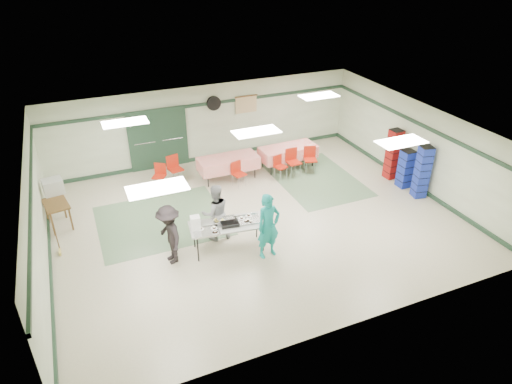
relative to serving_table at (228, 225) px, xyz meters
name	(u,v)px	position (x,y,z in m)	size (l,w,h in m)	color
floor	(256,219)	(1.20, 1.00, -0.72)	(11.00, 11.00, 0.00)	beige
ceiling	(256,131)	(1.20, 1.00, 1.98)	(11.00, 11.00, 0.00)	silver
wall_back	(206,123)	(1.20, 5.50, 0.63)	(11.00, 11.00, 0.00)	beige
wall_front	(348,277)	(1.20, -3.50, 0.63)	(11.00, 11.00, 0.00)	beige
wall_left	(37,221)	(-4.30, 1.00, 0.63)	(9.00, 9.00, 0.00)	beige
wall_right	(418,146)	(6.70, 1.00, 0.63)	(9.00, 9.00, 0.00)	beige
trim_back	(205,104)	(1.20, 5.47, 1.33)	(11.00, 0.06, 0.10)	#1E3827
baseboard_back	(208,157)	(1.20, 5.47, -0.66)	(11.00, 0.06, 0.12)	#1E3827
trim_left	(31,194)	(-4.27, 1.00, 1.33)	(9.00, 0.06, 0.10)	#1E3827
baseboard_left	(50,265)	(-4.27, 1.00, -0.66)	(9.00, 0.06, 0.12)	#1E3827
trim_right	(421,125)	(6.67, 1.00, 1.33)	(9.00, 0.06, 0.10)	#1E3827
baseboard_right	(410,182)	(6.67, 1.00, -0.66)	(9.00, 0.06, 0.12)	#1E3827
green_patch_a	(162,220)	(-1.30, 2.00, -0.71)	(3.50, 3.00, 0.01)	#5B7A59
green_patch_b	(316,179)	(4.00, 2.50, -0.71)	(2.50, 3.50, 0.01)	#5B7A59
double_door_left	(144,141)	(-1.00, 5.44, 0.33)	(0.90, 0.06, 2.10)	gray
double_door_right	(172,137)	(-0.05, 5.44, 0.33)	(0.90, 0.06, 2.10)	gray
door_frame	(158,139)	(-0.53, 5.42, 0.33)	(2.00, 0.03, 2.15)	#1E3827
wall_fan	(214,103)	(1.50, 5.44, 1.33)	(0.50, 0.50, 0.10)	black
scroll_banner	(246,104)	(2.70, 5.44, 1.13)	(0.80, 0.02, 0.60)	tan
serving_table	(228,225)	(0.00, 0.00, 0.00)	(2.02, 1.03, 0.76)	#B0B0AA
sheet_tray_right	(248,220)	(0.53, -0.04, 0.05)	(0.62, 0.47, 0.02)	silver
sheet_tray_mid	(225,221)	(-0.03, 0.12, 0.05)	(0.61, 0.46, 0.02)	silver
sheet_tray_left	(206,232)	(-0.61, -0.14, 0.05)	(0.64, 0.48, 0.02)	silver
baking_pan	(230,224)	(0.02, -0.08, 0.08)	(0.45, 0.28, 0.08)	black
foam_box_stack	(195,223)	(-0.81, 0.08, 0.23)	(0.23, 0.21, 0.37)	white
volunteer_teal	(268,226)	(0.83, -0.63, 0.14)	(0.63, 0.41, 1.72)	teal
volunteer_grey	(215,213)	(-0.13, 0.59, 0.07)	(0.77, 0.60, 1.58)	gray
volunteer_dark	(169,235)	(-1.48, 0.07, 0.06)	(1.01, 0.58, 1.56)	black
dining_table_a	(288,152)	(3.56, 3.72, -0.15)	(1.98, 0.94, 0.77)	red
dining_table_b	(228,163)	(1.36, 3.72, -0.15)	(1.96, 0.87, 0.77)	red
chair_a	(292,159)	(3.44, 3.16, -0.15)	(0.44, 0.44, 0.92)	#AD1B0D
chair_b	(279,164)	(2.94, 3.14, -0.25)	(0.46, 0.46, 0.78)	#AD1B0D
chair_c	(310,156)	(4.10, 3.15, -0.18)	(0.52, 0.52, 0.88)	#AD1B0D
chair_d	(238,171)	(1.46, 3.15, -0.22)	(0.47, 0.47, 0.82)	#AD1B0D
chair_loose_a	(174,166)	(-0.34, 4.21, -0.16)	(0.51, 0.51, 0.90)	#AD1B0D
chair_loose_b	(160,173)	(-0.87, 3.99, -0.22)	(0.52, 0.52, 0.81)	#AD1B0D
crate_stack_blue_a	(406,169)	(6.35, 0.97, -0.09)	(0.39, 0.39, 1.25)	#1B34A3
crate_stack_red	(393,154)	(6.35, 1.65, 0.13)	(0.37, 0.37, 1.70)	maroon
crate_stack_blue_b	(422,172)	(6.35, 0.27, 0.12)	(0.37, 0.37, 1.68)	#1B34A3
printer_table	(56,206)	(-3.95, 2.82, -0.07)	(0.75, 1.00, 0.74)	brown
office_printer	(53,186)	(-3.95, 3.44, 0.24)	(0.53, 0.46, 0.42)	#BABBB6
broom	(55,232)	(-4.03, 1.53, -0.07)	(0.03, 0.03, 1.24)	brown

